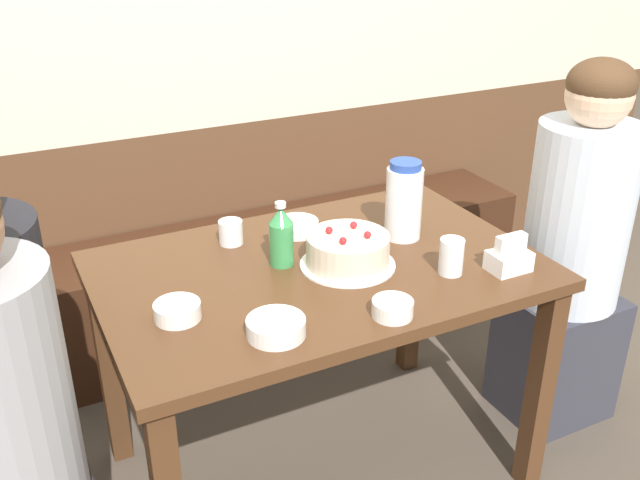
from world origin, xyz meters
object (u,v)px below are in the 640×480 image
at_px(person_pale_blue_shirt, 571,260).
at_px(person_grey_tee, 1,457).
at_px(bench_seat, 226,288).
at_px(glass_tumbler_short, 231,232).
at_px(birthday_cake, 348,251).
at_px(bowl_soup_white, 393,308).
at_px(bowl_side_dish, 297,227).
at_px(soju_bottle, 281,236).
at_px(bowl_sauce_shallow, 276,327).
at_px(napkin_holder, 509,257).
at_px(glass_water_tall, 451,256).
at_px(bowl_rice_small, 177,311).
at_px(water_pitcher, 404,201).

distance_m(person_pale_blue_shirt, person_grey_tee, 1.72).
relative_size(bench_seat, glass_tumbler_short, 36.19).
relative_size(birthday_cake, bowl_soup_white, 2.61).
bearing_deg(bowl_side_dish, glass_tumbler_short, 174.96).
distance_m(bowl_soup_white, person_grey_tee, 0.92).
relative_size(soju_bottle, bowl_sauce_shallow, 1.33).
xyz_separation_m(glass_tumbler_short, person_grey_tee, (-0.69, -0.47, -0.17)).
relative_size(birthday_cake, soju_bottle, 1.43).
bearing_deg(birthday_cake, bowl_side_dish, 97.41).
xyz_separation_m(birthday_cake, glass_tumbler_short, (-0.24, 0.28, -0.01)).
xyz_separation_m(bench_seat, bowl_soup_white, (0.04, -1.14, 0.51)).
xyz_separation_m(soju_bottle, napkin_holder, (0.53, -0.31, -0.05)).
bearing_deg(glass_water_tall, person_grey_tee, -178.17).
distance_m(soju_bottle, bowl_rice_small, 0.37).
xyz_separation_m(water_pitcher, person_pale_blue_shirt, (0.55, -0.15, -0.25)).
bearing_deg(water_pitcher, glass_water_tall, -91.77).
height_order(bench_seat, soju_bottle, soju_bottle).
distance_m(bowl_rice_small, bowl_sauce_shallow, 0.25).
bearing_deg(water_pitcher, person_grey_tee, -166.06).
bearing_deg(person_pale_blue_shirt, birthday_cake, -4.39).
distance_m(napkin_holder, glass_water_tall, 0.16).
height_order(water_pitcher, soju_bottle, water_pitcher).
bearing_deg(bowl_sauce_shallow, water_pitcher, 30.29).
relative_size(bowl_side_dish, glass_water_tall, 1.31).
bearing_deg(birthday_cake, soju_bottle, 150.41).
height_order(bowl_rice_small, glass_tumbler_short, glass_tumbler_short).
height_order(soju_bottle, bowl_soup_white, soju_bottle).
bearing_deg(napkin_holder, water_pitcher, 114.81).
xyz_separation_m(bowl_sauce_shallow, person_pale_blue_shirt, (1.10, 0.17, -0.16)).
distance_m(bowl_sauce_shallow, person_pale_blue_shirt, 1.13).
distance_m(water_pitcher, glass_water_tall, 0.26).
height_order(glass_water_tall, glass_tumbler_short, glass_water_tall).
relative_size(bowl_soup_white, glass_tumbler_short, 1.42).
height_order(bench_seat, napkin_holder, napkin_holder).
distance_m(birthday_cake, person_pale_blue_shirt, 0.81).
height_order(soju_bottle, person_grey_tee, person_grey_tee).
bearing_deg(person_pale_blue_shirt, glass_tumbler_short, -18.12).
xyz_separation_m(soju_bottle, person_pale_blue_shirt, (0.95, -0.15, -0.23)).
distance_m(bench_seat, soju_bottle, 0.97).
distance_m(soju_bottle, glass_tumbler_short, 0.21).
bearing_deg(bowl_sauce_shallow, bowl_soup_white, -9.50).
relative_size(water_pitcher, bowl_sauce_shallow, 1.71).
xyz_separation_m(birthday_cake, glass_water_tall, (0.23, -0.16, 0.00)).
distance_m(bench_seat, birthday_cake, 1.02).
distance_m(soju_bottle, napkin_holder, 0.62).
bearing_deg(soju_bottle, birthday_cake, -29.59).
distance_m(bench_seat, glass_tumbler_short, 0.81).
relative_size(birthday_cake, bowl_rice_small, 2.33).
height_order(bowl_side_dish, person_grey_tee, person_grey_tee).
bearing_deg(person_grey_tee, water_pitcher, 13.94).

